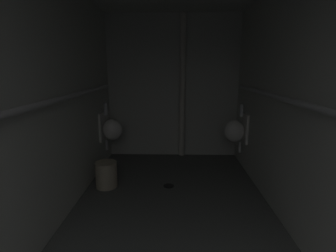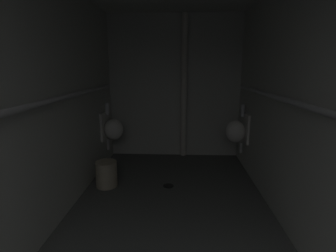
{
  "view_description": "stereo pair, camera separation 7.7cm",
  "coord_description": "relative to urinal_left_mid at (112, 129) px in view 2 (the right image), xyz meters",
  "views": [
    {
      "loc": [
        0.01,
        -0.0,
        1.53
      ],
      "look_at": [
        -0.06,
        3.27,
        0.78
      ],
      "focal_mm": 27.39,
      "sensor_mm": 36.0,
      "label": 1
    },
    {
      "loc": [
        0.09,
        -0.0,
        1.53
      ],
      "look_at": [
        -0.06,
        3.27,
        0.78
      ],
      "focal_mm": 27.39,
      "sensor_mm": 36.0,
      "label": 2
    }
  ],
  "objects": [
    {
      "name": "wall_back",
      "position": [
        0.96,
        0.55,
        0.6
      ],
      "size": [
        2.33,
        0.06,
        2.39
      ],
      "primitive_type": "cube",
      "color": "#B5B7AD",
      "rests_on": "ground"
    },
    {
      "name": "wall_right",
      "position": [
        2.09,
        -1.66,
        0.6
      ],
      "size": [
        0.06,
        4.5,
        2.39
      ],
      "primitive_type": "cube",
      "color": "#B5B7AD",
      "rests_on": "ground"
    },
    {
      "name": "wall_left",
      "position": [
        -0.18,
        -1.66,
        0.6
      ],
      "size": [
        0.06,
        4.5,
        2.39
      ],
      "primitive_type": "cube",
      "color": "#B5B7AD",
      "rests_on": "ground"
    },
    {
      "name": "floor",
      "position": [
        0.96,
        -1.66,
        -0.63
      ],
      "size": [
        2.33,
        4.5,
        0.08
      ],
      "primitive_type": "cube",
      "color": "#4C4F4C",
      "rests_on": "ground"
    },
    {
      "name": "urinal_left_mid",
      "position": [
        0.0,
        0.0,
        0.0
      ],
      "size": [
        0.32,
        0.3,
        0.76
      ],
      "color": "silver"
    },
    {
      "name": "floor_drain",
      "position": [
        0.91,
        -0.74,
        -0.59
      ],
      "size": [
        0.14,
        0.14,
        0.01
      ],
      "primitive_type": "cylinder",
      "color": "black",
      "rests_on": "ground"
    },
    {
      "name": "waste_bin",
      "position": [
        0.1,
        -0.77,
        -0.43
      ],
      "size": [
        0.28,
        0.28,
        0.34
      ],
      "primitive_type": "cylinder",
      "color": "#9E937A",
      "rests_on": "ground"
    },
    {
      "name": "standpipe_back_wall",
      "position": [
        1.12,
        0.44,
        0.6
      ],
      "size": [
        0.1,
        0.1,
        2.34
      ],
      "primitive_type": "cylinder",
      "color": "beige",
      "rests_on": "ground"
    },
    {
      "name": "supply_pipe_right",
      "position": [
        2.0,
        -1.69,
        0.65
      ],
      "size": [
        0.06,
        3.73,
        0.06
      ],
      "color": "#B2B2B2"
    },
    {
      "name": "supply_pipe_left",
      "position": [
        -0.09,
        -1.67,
        0.65
      ],
      "size": [
        0.06,
        3.8,
        0.06
      ],
      "color": "#B2B2B2"
    },
    {
      "name": "urinal_right_mid",
      "position": [
        1.92,
        -0.06,
        0.0
      ],
      "size": [
        0.32,
        0.3,
        0.76
      ],
      "color": "silver"
    }
  ]
}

